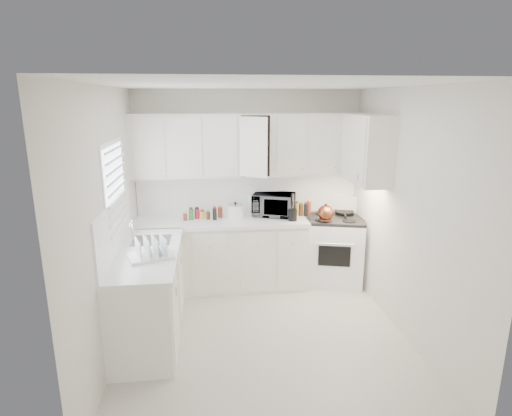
{
  "coord_description": "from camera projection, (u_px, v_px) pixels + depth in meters",
  "views": [
    {
      "loc": [
        -0.54,
        -3.97,
        2.47
      ],
      "look_at": [
        0.0,
        0.7,
        1.25
      ],
      "focal_mm": 29.41,
      "sensor_mm": 36.0,
      "label": 1
    }
  ],
  "objects": [
    {
      "name": "floor",
      "position": [
        263.0,
        337.0,
        4.5
      ],
      "size": [
        3.2,
        3.2,
        0.0
      ],
      "primitive_type": "plane",
      "color": "beige",
      "rests_on": "ground"
    },
    {
      "name": "ceiling",
      "position": [
        265.0,
        85.0,
        3.85
      ],
      "size": [
        3.2,
        3.2,
        0.0
      ],
      "primitive_type": "plane",
      "rotation": [
        3.14,
        0.0,
        0.0
      ],
      "color": "white",
      "rests_on": "ground"
    },
    {
      "name": "wall_back",
      "position": [
        248.0,
        188.0,
        5.71
      ],
      "size": [
        3.0,
        0.0,
        3.0
      ],
      "primitive_type": "plane",
      "rotation": [
        1.57,
        0.0,
        0.0
      ],
      "color": "silver",
      "rests_on": "ground"
    },
    {
      "name": "wall_front",
      "position": [
        298.0,
        291.0,
        2.63
      ],
      "size": [
        3.0,
        0.0,
        3.0
      ],
      "primitive_type": "plane",
      "rotation": [
        -1.57,
        0.0,
        0.0
      ],
      "color": "silver",
      "rests_on": "ground"
    },
    {
      "name": "wall_left",
      "position": [
        109.0,
        226.0,
        4.01
      ],
      "size": [
        0.0,
        3.2,
        3.2
      ],
      "primitive_type": "plane",
      "rotation": [
        1.57,
        0.0,
        1.57
      ],
      "color": "silver",
      "rests_on": "ground"
    },
    {
      "name": "wall_right",
      "position": [
        407.0,
        216.0,
        4.34
      ],
      "size": [
        0.0,
        3.2,
        3.2
      ],
      "primitive_type": "plane",
      "rotation": [
        1.57,
        0.0,
        -1.57
      ],
      "color": "silver",
      "rests_on": "ground"
    },
    {
      "name": "window_blinds",
      "position": [
        116.0,
        192.0,
        4.28
      ],
      "size": [
        0.06,
        0.96,
        1.06
      ],
      "primitive_type": null,
      "color": "white",
      "rests_on": "wall_left"
    },
    {
      "name": "lower_cabinets_back",
      "position": [
        222.0,
        256.0,
        5.59
      ],
      "size": [
        2.22,
        0.6,
        0.9
      ],
      "primitive_type": null,
      "color": "silver",
      "rests_on": "floor"
    },
    {
      "name": "lower_cabinets_left",
      "position": [
        149.0,
        296.0,
        4.44
      ],
      "size": [
        0.6,
        1.6,
        0.9
      ],
      "primitive_type": null,
      "color": "silver",
      "rests_on": "floor"
    },
    {
      "name": "countertop_back",
      "position": [
        221.0,
        222.0,
        5.46
      ],
      "size": [
        2.24,
        0.64,
        0.05
      ],
      "primitive_type": "cube",
      "color": "white",
      "rests_on": "lower_cabinets_back"
    },
    {
      "name": "countertop_left",
      "position": [
        147.0,
        254.0,
        4.33
      ],
      "size": [
        0.64,
        1.62,
        0.05
      ],
      "primitive_type": "cube",
      "color": "white",
      "rests_on": "lower_cabinets_left"
    },
    {
      "name": "backsplash_back",
      "position": [
        249.0,
        194.0,
        5.72
      ],
      "size": [
        2.98,
        0.02,
        0.55
      ],
      "primitive_type": "cube",
      "color": "white",
      "rests_on": "wall_back"
    },
    {
      "name": "backsplash_left",
      "position": [
        115.0,
        227.0,
        4.22
      ],
      "size": [
        0.02,
        1.6,
        0.55
      ],
      "primitive_type": "cube",
      "color": "white",
      "rests_on": "wall_left"
    },
    {
      "name": "upper_cabinets_back",
      "position": [
        250.0,
        176.0,
        5.5
      ],
      "size": [
        3.0,
        0.33,
        0.8
      ],
      "primitive_type": null,
      "color": "silver",
      "rests_on": "wall_back"
    },
    {
      "name": "upper_cabinets_right",
      "position": [
        365.0,
        182.0,
        5.06
      ],
      "size": [
        0.33,
        0.9,
        0.8
      ],
      "primitive_type": null,
      "color": "silver",
      "rests_on": "wall_right"
    },
    {
      "name": "sink",
      "position": [
        151.0,
        230.0,
        4.63
      ],
      "size": [
        0.42,
        0.38,
        0.3
      ],
      "primitive_type": null,
      "color": "gray",
      "rests_on": "countertop_left"
    },
    {
      "name": "stove",
      "position": [
        334.0,
        241.0,
        5.73
      ],
      "size": [
        0.91,
        0.81,
        1.18
      ],
      "primitive_type": null,
      "rotation": [
        0.0,
        0.0,
        -0.26
      ],
      "color": "white",
      "rests_on": "floor"
    },
    {
      "name": "tea_kettle",
      "position": [
        326.0,
        212.0,
        5.44
      ],
      "size": [
        0.31,
        0.28,
        0.24
      ],
      "primitive_type": null,
      "rotation": [
        0.0,
        0.0,
        -0.31
      ],
      "color": "brown",
      "rests_on": "stove"
    },
    {
      "name": "frying_pan",
      "position": [
        344.0,
        211.0,
        5.81
      ],
      "size": [
        0.37,
        0.5,
        0.04
      ],
      "primitive_type": null,
      "rotation": [
        0.0,
        0.0,
        -0.26
      ],
      "color": "black",
      "rests_on": "stove"
    },
    {
      "name": "microwave",
      "position": [
        274.0,
        202.0,
        5.62
      ],
      "size": [
        0.61,
        0.46,
        0.37
      ],
      "primitive_type": "imported",
      "rotation": [
        0.0,
        0.0,
        -0.33
      ],
      "color": "gray",
      "rests_on": "countertop_back"
    },
    {
      "name": "rice_cooker",
      "position": [
        235.0,
        210.0,
        5.49
      ],
      "size": [
        0.23,
        0.23,
        0.22
      ],
      "primitive_type": null,
      "rotation": [
        0.0,
        0.0,
        0.05
      ],
      "color": "white",
      "rests_on": "countertop_back"
    },
    {
      "name": "paper_towel",
      "position": [
        253.0,
        205.0,
        5.69
      ],
      "size": [
        0.12,
        0.12,
        0.27
      ],
      "primitive_type": "cylinder",
      "color": "white",
      "rests_on": "countertop_back"
    },
    {
      "name": "utensil_crock",
      "position": [
        293.0,
        207.0,
        5.38
      ],
      "size": [
        0.15,
        0.15,
        0.37
      ],
      "primitive_type": null,
      "rotation": [
        0.0,
        0.0,
        0.24
      ],
      "color": "black",
      "rests_on": "countertop_back"
    },
    {
      "name": "dish_rack",
      "position": [
        150.0,
        247.0,
        4.12
      ],
      "size": [
        0.49,
        0.43,
        0.23
      ],
      "primitive_type": null,
      "rotation": [
        0.0,
        0.0,
        0.33
      ],
      "color": "white",
      "rests_on": "countertop_left"
    },
    {
      "name": "spice_left_0",
      "position": [
        186.0,
        213.0,
        5.51
      ],
      "size": [
        0.06,
        0.06,
        0.13
      ],
      "primitive_type": "cylinder",
      "color": "brown",
      "rests_on": "countertop_back"
    },
    {
      "name": "spice_left_1",
      "position": [
        191.0,
        215.0,
        5.44
      ],
      "size": [
        0.06,
        0.06,
        0.13
      ],
      "primitive_type": "cylinder",
      "color": "#277731",
      "rests_on": "countertop_back"
    },
    {
      "name": "spice_left_2",
      "position": [
        197.0,
        213.0,
        5.53
      ],
      "size": [
        0.06,
        0.06,
        0.13
      ],
      "primitive_type": "cylinder",
      "color": "#B31739",
      "rests_on": "countertop_back"
    },
    {
      "name": "spice_left_3",
      "position": [
        203.0,
        215.0,
        5.45
      ],
      "size": [
        0.06,
        0.06,
        0.13
      ],
      "primitive_type": "cylinder",
      "color": "yellow",
      "rests_on": "countertop_back"
    },
    {
      "name": "spice_left_4",
      "position": [
        209.0,
        213.0,
        5.55
      ],
      "size": [
        0.06,
        0.06,
        0.13
      ],
      "primitive_type": "cylinder",
      "color": "#532D17",
      "rests_on": "countertop_back"
    },
    {
      "name": "spice_left_5",
      "position": [
        214.0,
        214.0,
        5.47
      ],
      "size": [
        0.06,
        0.06,
        0.13
      ],
      "primitive_type": "cylinder",
      "color": "black",
      "rests_on": "countertop_back"
    },
    {
      "name": "spice_left_6",
      "position": [
        220.0,
        212.0,
        5.56
      ],
      "size": [
        0.06,
        0.06,
        0.13
      ],
      "primitive_type": "cylinder",
      "color": "brown",
      "rests_on": "countertop_back"
    },
    {
      "name": "sauce_right_0",
      "position": [
        292.0,
        207.0,
        5.7
      ],
      "size": [
        0.06,
        0.06,
        0.19
      ],
      "primitive_type": "cylinder",
      "color": "#B31739",
      "rests_on": "countertop_back"
    },
    {
      "name": "sauce_right_1",
      "position": [
        297.0,
        208.0,
        5.65
      ],
      "size": [
        0.06,
        0.06,
        0.19
      ],
      "primitive_type": "cylinder",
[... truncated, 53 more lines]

